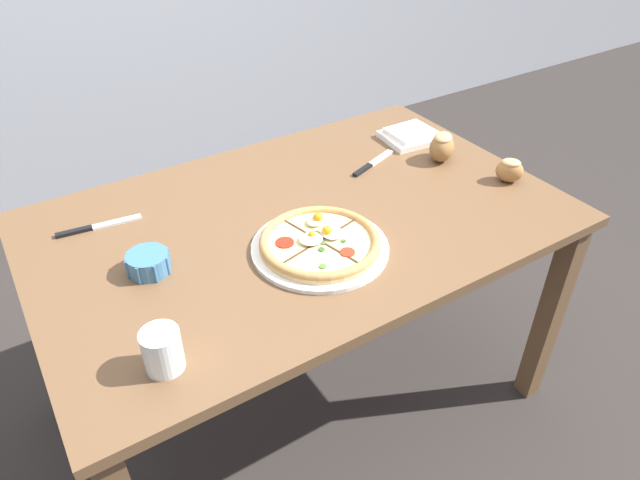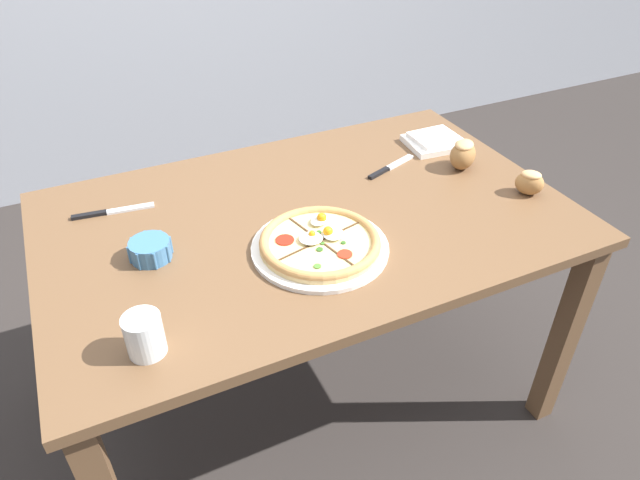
% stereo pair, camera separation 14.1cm
% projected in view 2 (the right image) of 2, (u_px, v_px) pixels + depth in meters
% --- Properties ---
extents(ground_plane, '(12.00, 12.00, 0.00)m').
position_uv_depth(ground_plane, '(311.00, 390.00, 1.99)').
color(ground_plane, '#2D2826').
extents(dining_table, '(1.42, 0.91, 0.74)m').
position_uv_depth(dining_table, '(309.00, 242.00, 1.61)').
color(dining_table, brown).
rests_on(dining_table, ground_plane).
extents(pizza, '(0.34, 0.34, 0.05)m').
position_uv_depth(pizza, '(320.00, 243.00, 1.42)').
color(pizza, white).
rests_on(pizza, dining_table).
extents(ramekin_bowl, '(0.11, 0.11, 0.05)m').
position_uv_depth(ramekin_bowl, '(150.00, 249.00, 1.38)').
color(ramekin_bowl, teal).
rests_on(ramekin_bowl, dining_table).
extents(napkin_folded, '(0.19, 0.17, 0.04)m').
position_uv_depth(napkin_folded, '(434.00, 141.00, 1.88)').
color(napkin_folded, white).
rests_on(napkin_folded, dining_table).
extents(bread_piece_near, '(0.13, 0.12, 0.09)m').
position_uv_depth(bread_piece_near, '(463.00, 154.00, 1.74)').
color(bread_piece_near, olive).
rests_on(bread_piece_near, dining_table).
extents(bread_piece_mid, '(0.10, 0.10, 0.07)m').
position_uv_depth(bread_piece_mid, '(530.00, 182.00, 1.62)').
color(bread_piece_mid, '#A3703D').
rests_on(bread_piece_mid, dining_table).
extents(knife_main, '(0.20, 0.09, 0.01)m').
position_uv_depth(knife_main, '(390.00, 167.00, 1.76)').
color(knife_main, silver).
rests_on(knife_main, dining_table).
extents(knife_spare, '(0.22, 0.04, 0.01)m').
position_uv_depth(knife_spare, '(112.00, 211.00, 1.56)').
color(knife_spare, silver).
rests_on(knife_spare, dining_table).
extents(water_glass, '(0.08, 0.08, 0.09)m').
position_uv_depth(water_glass, '(145.00, 337.00, 1.13)').
color(water_glass, white).
rests_on(water_glass, dining_table).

